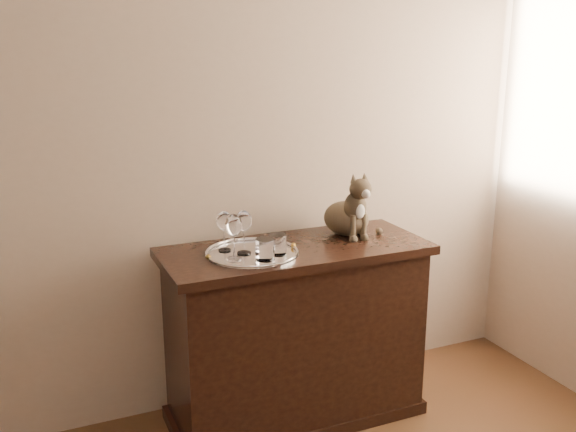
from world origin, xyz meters
The scene contains 9 objects.
wall_back centered at (0.00, 2.25, 1.35)m, with size 4.00×0.10×2.70m, color tan.
sideboard centered at (0.60, 1.94, 0.42)m, with size 1.20×0.50×0.85m, color black, non-canonical shape.
tray centered at (0.38, 1.91, 0.85)m, with size 0.40×0.40×0.01m, color silver.
wine_glass_a centered at (0.29, 1.99, 0.95)m, with size 0.07×0.07×0.18m, color silver, non-canonical shape.
wine_glass_c centered at (0.29, 1.87, 0.96)m, with size 0.07×0.07×0.19m, color white, non-canonical shape.
wine_glass_d centered at (0.35, 1.92, 0.95)m, with size 0.07×0.07×0.19m, color white, non-canonical shape.
tumbler_a centered at (0.47, 1.85, 0.90)m, with size 0.08×0.08×0.09m, color silver.
tumbler_b centered at (0.40, 1.81, 0.90)m, with size 0.08×0.08×0.09m, color silver.
cat centered at (0.90, 2.02, 1.01)m, with size 0.31×0.29×0.31m, color #4F3E2F, non-canonical shape.
Camera 1 is at (-0.52, -0.54, 1.73)m, focal length 40.00 mm.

